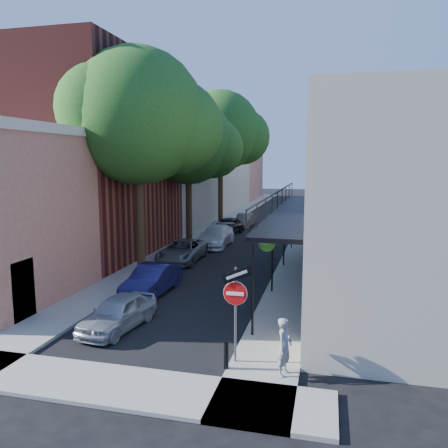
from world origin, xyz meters
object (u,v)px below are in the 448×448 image
Objects in this scene: parked_car_e at (228,226)px; oak_near at (148,120)px; parked_car_a at (118,313)px; parked_car_c at (182,251)px; parked_car_d at (216,236)px; sign_post at (236,297)px; pedestrian at (285,347)px; parked_car_f at (245,220)px; bollard at (226,355)px; oak_mid at (195,142)px; parked_car_b at (152,280)px; oak_far at (226,133)px.

oak_near is at bearing -88.09° from parked_car_e.
parked_car_a is 10.39m from parked_car_c.
sign_post is at bearing -73.80° from parked_car_d.
parked_car_c is at bearing -98.64° from parked_car_d.
sign_post is 13.42m from parked_car_c.
parked_car_e is 2.53× the size of pedestrian.
parked_car_f is 2.29× the size of pedestrian.
sign_post is 0.66× the size of parked_car_c.
parked_car_e is at bearing 33.12° from pedestrian.
parked_car_e is at bearing 103.00° from bollard.
parked_car_e is (-0.27, 4.78, -0.01)m from parked_car_d.
oak_near is 10.68m from parked_car_a.
parked_car_e is at bearing 85.99° from parked_car_c.
parked_car_c is (-1.20, 10.32, 0.04)m from parked_car_a.
parked_car_a is 0.87× the size of parked_car_e.
bollard is at bearing -67.21° from parked_car_c.
parked_car_a is at bearing -88.51° from parked_car_d.
parked_car_b is at bearing -82.11° from oak_mid.
sign_post reaches higher than pedestrian.
bollard is 18.15m from parked_car_d.
parked_car_c is at bearing 46.22° from pedestrian.
parked_car_f is at bearing 84.47° from parked_car_c.
sign_post is 0.29× the size of oak_mid.
oak_near is 18.23m from parked_car_f.
pedestrian is (1.60, 0.03, 0.39)m from bollard.
oak_near reaches higher than parked_car_f.
parked_car_e reaches higher than parked_car_f.
parked_car_d reaches higher than parked_car_b.
parked_car_e is at bearing 93.02° from parked_car_d.
oak_near reaches higher than oak_mid.
parked_car_f is at bearing 99.85° from bollard.
parked_car_c is at bearing 104.08° from parked_car_a.
oak_mid reaches higher than pedestrian.
oak_near is 2.50× the size of parked_car_c.
oak_far reaches higher than parked_car_e.
parked_car_b reaches higher than parked_car_a.
oak_mid reaches higher than parked_car_c.
oak_mid reaches higher than sign_post.
parked_car_a is at bearing -81.10° from parked_car_b.
parked_car_b is at bearing 103.44° from parked_car_a.
parked_car_f is at bearing 97.87° from parked_car_a.
parked_car_e is at bearing 99.56° from parked_car_a.
sign_post is 1.88m from pedestrian.
pedestrian is (6.47, -17.46, 0.22)m from parked_car_d.
parked_car_a is at bearing 153.47° from bollard.
oak_near is at bearing -90.04° from oak_far.
bollard is at bearing -19.08° from parked_car_a.
sign_post reaches higher than parked_car_e.
oak_mid is 6.55m from parked_car_d.
bollard is at bearing 107.25° from pedestrian.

